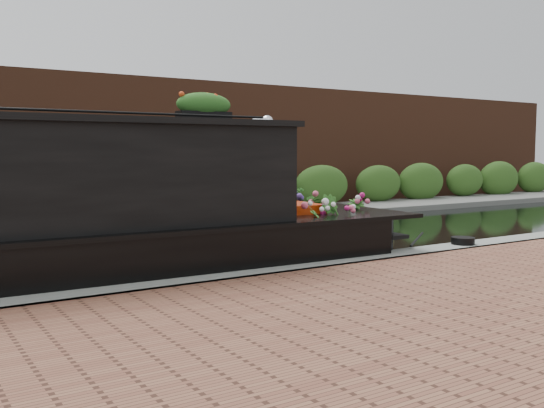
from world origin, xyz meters
TOP-DOWN VIEW (x-y plane):
  - ground at (0.00, 0.00)m, footprint 80.00×80.00m
  - near_bank_coping at (0.00, -3.30)m, footprint 40.00×0.60m
  - far_bank_path at (0.00, 4.20)m, footprint 40.00×2.40m
  - far_hedge at (0.00, 5.10)m, footprint 40.00×1.10m
  - far_brick_wall at (0.00, 7.20)m, footprint 40.00×1.00m
  - rope_fender at (2.45, -2.01)m, footprint 0.38×0.43m
  - coiled_mooring_rope at (3.27, -3.24)m, footprint 0.40×0.40m

SIDE VIEW (x-z plane):
  - ground at x=0.00m, z-range 0.00..0.00m
  - near_bank_coping at x=0.00m, z-range -0.25..0.25m
  - far_bank_path at x=0.00m, z-range -0.17..0.17m
  - far_hedge at x=0.00m, z-range -1.40..1.40m
  - far_brick_wall at x=0.00m, z-range -4.00..4.00m
  - rope_fender at x=2.45m, z-range 0.00..0.38m
  - coiled_mooring_rope at x=3.27m, z-range 0.25..0.37m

